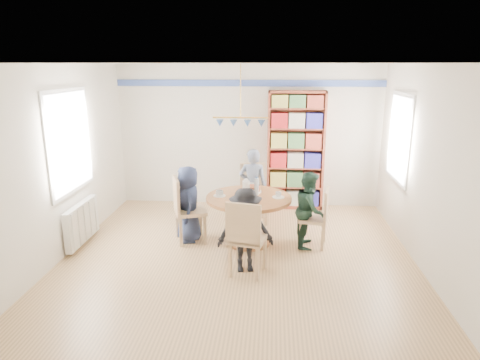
# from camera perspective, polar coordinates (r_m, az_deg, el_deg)

# --- Properties ---
(ground) EXTENTS (5.00, 5.00, 0.00)m
(ground) POSITION_cam_1_polar(r_m,az_deg,el_deg) (6.25, -0.29, -10.30)
(ground) COLOR tan
(room_shell) EXTENTS (5.00, 5.00, 5.00)m
(room_shell) POSITION_cam_1_polar(r_m,az_deg,el_deg) (6.61, -1.94, 6.12)
(room_shell) COLOR white
(room_shell) RESTS_ON ground
(radiator) EXTENTS (0.12, 1.00, 0.60)m
(radiator) POSITION_cam_1_polar(r_m,az_deg,el_deg) (6.99, -20.31, -5.35)
(radiator) COLOR silver
(radiator) RESTS_ON ground
(dining_table) EXTENTS (1.30, 1.30, 0.75)m
(dining_table) POSITION_cam_1_polar(r_m,az_deg,el_deg) (6.54, 1.17, -3.85)
(dining_table) COLOR brown
(dining_table) RESTS_ON ground
(chair_left) EXTENTS (0.59, 0.59, 1.03)m
(chair_left) POSITION_cam_1_polar(r_m,az_deg,el_deg) (6.64, -7.38, -3.58)
(chair_left) COLOR tan
(chair_left) RESTS_ON ground
(chair_right) EXTENTS (0.47, 0.47, 0.91)m
(chair_right) POSITION_cam_1_polar(r_m,az_deg,el_deg) (6.55, 10.42, -4.61)
(chair_right) COLOR tan
(chair_right) RESTS_ON ground
(chair_far) EXTENTS (0.52, 0.52, 1.02)m
(chair_far) POSITION_cam_1_polar(r_m,az_deg,el_deg) (7.47, 1.82, -1.35)
(chair_far) COLOR tan
(chair_far) RESTS_ON ground
(chair_near) EXTENTS (0.55, 0.55, 1.03)m
(chair_near) POSITION_cam_1_polar(r_m,az_deg,el_deg) (5.53, 0.78, -7.37)
(chair_near) COLOR tan
(chair_near) RESTS_ON ground
(person_left) EXTENTS (0.54, 0.67, 1.20)m
(person_left) POSITION_cam_1_polar(r_m,az_deg,el_deg) (6.67, -6.90, -3.18)
(person_left) COLOR #1A223B
(person_left) RESTS_ON ground
(person_right) EXTENTS (0.51, 0.61, 1.16)m
(person_right) POSITION_cam_1_polar(r_m,az_deg,el_deg) (6.52, 9.28, -3.90)
(person_right) COLOR #162D22
(person_right) RESTS_ON ground
(person_far) EXTENTS (0.51, 0.37, 1.32)m
(person_far) POSITION_cam_1_polar(r_m,az_deg,el_deg) (7.34, 1.73, -0.87)
(person_far) COLOR gray
(person_far) RESTS_ON ground
(person_near) EXTENTS (0.81, 0.55, 1.15)m
(person_near) POSITION_cam_1_polar(r_m,az_deg,el_deg) (5.67, 0.72, -6.73)
(person_near) COLOR black
(person_near) RESTS_ON ground
(bookshelf) EXTENTS (1.06, 0.32, 2.23)m
(bookshelf) POSITION_cam_1_polar(r_m,az_deg,el_deg) (8.13, 7.42, 3.77)
(bookshelf) COLOR brown
(bookshelf) RESTS_ON ground
(tableware) EXTENTS (1.08, 1.08, 0.28)m
(tableware) POSITION_cam_1_polar(r_m,az_deg,el_deg) (6.49, 0.99, -1.64)
(tableware) COLOR white
(tableware) RESTS_ON dining_table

